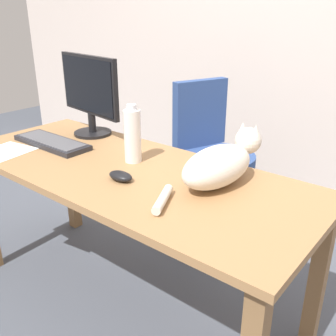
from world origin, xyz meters
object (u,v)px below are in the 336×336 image
Objects in this scene: office_chair at (211,173)px; keyboard at (52,142)px; monitor at (90,92)px; cat at (221,163)px; water_bottle at (132,135)px; computer_mouse at (121,176)px.

keyboard is at bearing -120.38° from office_chair.
monitor reaches higher than keyboard.
cat is at bearing 9.04° from keyboard.
water_bottle is at bearing -173.53° from cat.
office_chair is at bearing 59.62° from keyboard.
water_bottle reaches higher than office_chair.
office_chair is 3.75× the size of water_bottle.
keyboard is 4.00× the size of computer_mouse.
monitor is at bearing 85.12° from keyboard.
office_chair reaches higher than computer_mouse.
keyboard is (-0.45, -0.77, 0.30)m from office_chair.
computer_mouse is (0.55, -0.33, -0.21)m from monitor.
water_bottle reaches higher than computer_mouse.
cat is at bearing -6.79° from monitor.
cat is (0.87, -0.10, -0.15)m from monitor.
cat is at bearing 6.47° from water_bottle.
monitor is at bearing 173.21° from cat.
keyboard is at bearing -168.70° from water_bottle.
cat reaches higher than computer_mouse.
office_chair is at bearing 98.05° from computer_mouse.
water_bottle is at bearing 11.30° from keyboard.
monitor is 0.89m from cat.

